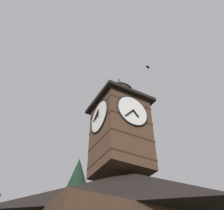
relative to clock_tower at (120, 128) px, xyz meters
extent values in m
pyramid|color=black|center=(-0.28, 0.59, -5.29)|extent=(11.44, 9.39, 3.44)
cube|color=#4C3323|center=(-0.02, -0.02, -0.83)|extent=(3.28, 3.28, 5.47)
cube|color=#352318|center=(-0.02, -0.02, -2.91)|extent=(3.32, 3.32, 0.10)
cube|color=#352318|center=(-0.02, -0.02, -1.54)|extent=(3.32, 3.32, 0.10)
cube|color=#352318|center=(-0.02, -0.02, -0.18)|extent=(3.32, 3.32, 0.10)
cube|color=#352318|center=(-0.02, -0.02, 1.19)|extent=(3.32, 3.32, 0.10)
cylinder|color=white|center=(-0.02, 1.65, 0.40)|extent=(2.36, 0.10, 2.36)
torus|color=black|center=(-0.02, 1.67, 0.40)|extent=(2.46, 0.10, 2.46)
cube|color=black|center=(-0.22, 1.75, 0.18)|extent=(0.48, 0.04, 0.52)
cube|color=black|center=(0.30, 1.75, 0.04)|extent=(0.71, 0.04, 0.77)
sphere|color=black|center=(-0.02, 1.76, 0.40)|extent=(0.10, 0.10, 0.10)
cylinder|color=white|center=(1.65, -0.02, 0.40)|extent=(0.10, 2.36, 2.36)
torus|color=black|center=(1.67, -0.02, 0.40)|extent=(0.10, 2.46, 2.46)
cube|color=black|center=(1.75, -0.26, 0.58)|extent=(0.04, 0.54, 0.46)
cube|color=black|center=(1.75, -0.40, 0.70)|extent=(0.04, 0.81, 0.67)
sphere|color=black|center=(1.76, -0.02, 0.40)|extent=(0.10, 0.10, 0.10)
cube|color=black|center=(-0.02, -0.02, 2.03)|extent=(3.98, 3.98, 0.25)
cylinder|color=tan|center=(-0.02, -0.02, 2.81)|extent=(1.92, 1.92, 1.32)
cylinder|color=#2D2319|center=(-0.02, -0.02, 2.32)|extent=(1.98, 1.98, 0.10)
cylinder|color=#2D2319|center=(-0.02, -0.02, 2.65)|extent=(1.98, 1.98, 0.10)
cylinder|color=#2D2319|center=(-0.02, -0.02, 2.98)|extent=(1.98, 1.98, 0.10)
cylinder|color=#2D2319|center=(-0.02, -0.02, 3.31)|extent=(1.98, 1.98, 0.10)
cone|color=#384251|center=(-0.02, -0.02, 4.11)|extent=(2.22, 2.22, 1.28)
sphere|color=#424C5B|center=(-0.02, -0.02, 4.85)|extent=(0.16, 0.16, 0.16)
cone|color=black|center=(0.54, -5.99, -3.24)|extent=(2.78, 2.78, 2.76)
cone|color=black|center=(0.54, -5.99, -1.24)|extent=(1.80, 1.80, 2.80)
ellipsoid|color=black|center=(-4.79, -1.67, 10.65)|extent=(0.25, 0.33, 0.16)
cube|color=black|center=(-4.67, -1.63, 10.65)|extent=(0.30, 0.27, 0.03)
cube|color=black|center=(-4.91, -1.71, 10.65)|extent=(0.30, 0.27, 0.03)
camera|label=1|loc=(7.71, 12.64, -10.14)|focal=40.24mm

